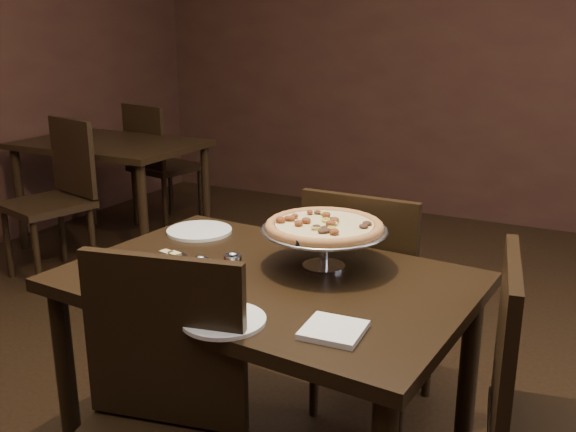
% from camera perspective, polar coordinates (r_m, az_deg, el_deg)
% --- Properties ---
extents(room, '(6.04, 7.04, 2.84)m').
position_cam_1_polar(room, '(1.97, 1.00, 12.74)').
color(room, black).
rests_on(room, ground).
extents(dining_table, '(1.31, 0.92, 0.78)m').
position_cam_1_polar(dining_table, '(2.06, -1.89, -7.98)').
color(dining_table, black).
rests_on(dining_table, ground).
extents(background_table, '(1.23, 0.82, 0.77)m').
position_cam_1_polar(background_table, '(4.68, -15.46, 5.17)').
color(background_table, black).
rests_on(background_table, ground).
extents(pizza_stand, '(0.41, 0.41, 0.17)m').
position_cam_1_polar(pizza_stand, '(2.05, 3.24, -0.96)').
color(pizza_stand, silver).
rests_on(pizza_stand, dining_table).
extents(parmesan_shaker, '(0.05, 0.05, 0.10)m').
position_cam_1_polar(parmesan_shaker, '(1.97, -4.93, -4.57)').
color(parmesan_shaker, beige).
rests_on(parmesan_shaker, dining_table).
extents(pepper_flake_shaker, '(0.05, 0.05, 0.09)m').
position_cam_1_polar(pepper_flake_shaker, '(1.95, -7.77, -4.86)').
color(pepper_flake_shaker, maroon).
rests_on(pepper_flake_shaker, dining_table).
extents(packet_caddy, '(0.10, 0.10, 0.08)m').
position_cam_1_polar(packet_caddy, '(2.05, -10.33, -4.33)').
color(packet_caddy, black).
rests_on(packet_caddy, dining_table).
extents(napkin_stack, '(0.16, 0.16, 0.02)m').
position_cam_1_polar(napkin_stack, '(1.66, 4.07, -10.08)').
color(napkin_stack, white).
rests_on(napkin_stack, dining_table).
extents(plate_left, '(0.25, 0.25, 0.01)m').
position_cam_1_polar(plate_left, '(2.46, -7.88, -1.32)').
color(plate_left, white).
rests_on(plate_left, dining_table).
extents(plate_near, '(0.23, 0.23, 0.01)m').
position_cam_1_polar(plate_near, '(1.72, -5.74, -9.20)').
color(plate_near, white).
rests_on(plate_near, dining_table).
extents(serving_spatula, '(0.15, 0.15, 0.02)m').
position_cam_1_polar(serving_spatula, '(1.92, 2.26, -2.28)').
color(serving_spatula, silver).
rests_on(serving_spatula, pizza_stand).
extents(chair_far, '(0.45, 0.45, 0.96)m').
position_cam_1_polar(chair_far, '(2.53, 7.18, -7.12)').
color(chair_far, black).
rests_on(chair_far, ground).
extents(chair_side, '(0.52, 0.52, 0.97)m').
position_cam_1_polar(chair_side, '(1.89, 22.20, -16.77)').
color(chair_side, black).
rests_on(chair_side, ground).
extents(bg_chair_far, '(0.54, 0.54, 0.97)m').
position_cam_1_polar(bg_chair_far, '(5.13, -11.46, 4.84)').
color(bg_chair_far, black).
rests_on(bg_chair_far, ground).
extents(bg_chair_near, '(0.56, 0.56, 0.99)m').
position_cam_1_polar(bg_chair_near, '(4.27, -19.87, 2.00)').
color(bg_chair_near, black).
rests_on(bg_chair_near, ground).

